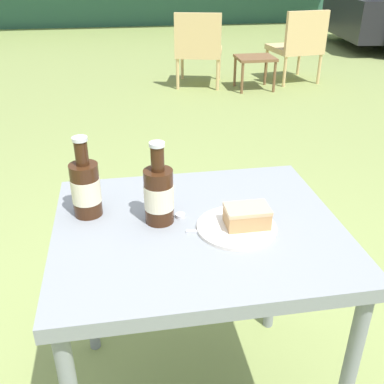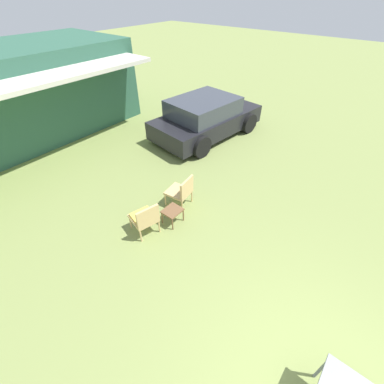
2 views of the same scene
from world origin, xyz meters
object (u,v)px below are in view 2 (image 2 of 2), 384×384
Objects in this scene: parked_car at (206,118)px; garden_side_table at (172,212)px; wicker_chair_cushioned at (145,217)px; wicker_chair_plain at (182,191)px.

parked_car is 4.44m from garden_side_table.
wicker_chair_cushioned is (-4.54, -1.76, -0.21)m from parked_car.
parked_car is 9.95× the size of garden_side_table.
parked_car is at bearing -159.83° from wicker_chair_plain.
parked_car is 3.82m from wicker_chair_plain.
parked_car reaches higher than wicker_chair_plain.
parked_car is at bearing -144.35° from wicker_chair_cushioned.
wicker_chair_plain is at bearing 21.07° from garden_side_table.
wicker_chair_cushioned is 1.00× the size of wicker_chair_plain.
wicker_chair_cushioned is at bearing -151.80° from parked_car.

